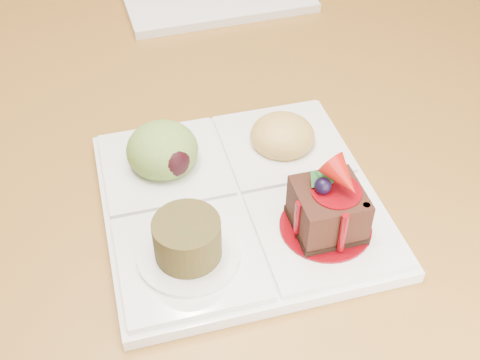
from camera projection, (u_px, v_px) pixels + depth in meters
ground at (119, 284)px, 1.43m from camera, size 6.00×6.00×0.00m
dining_table at (59, 24)px, 0.96m from camera, size 1.00×1.80×0.75m
sampler_plate at (237, 190)px, 0.56m from camera, size 0.32×0.32×0.10m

